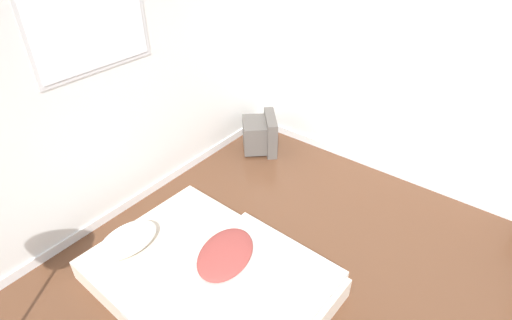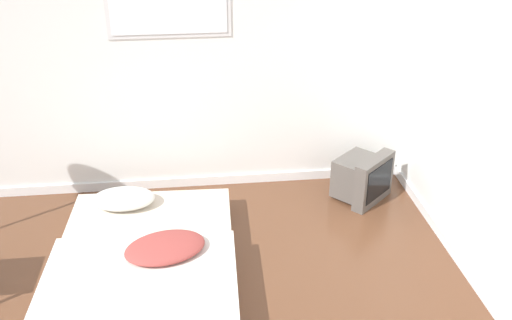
% 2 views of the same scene
% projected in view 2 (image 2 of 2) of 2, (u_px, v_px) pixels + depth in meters
% --- Properties ---
extents(wall_back, '(7.36, 0.08, 2.60)m').
position_uv_depth(wall_back, '(131.00, 55.00, 4.85)').
color(wall_back, white).
rests_on(wall_back, ground_plane).
extents(mattress_bed, '(1.38, 1.88, 0.34)m').
position_uv_depth(mattress_bed, '(144.00, 263.00, 4.19)').
color(mattress_bed, beige).
rests_on(mattress_bed, ground_plane).
extents(crt_tv, '(0.60, 0.59, 0.44)m').
position_uv_depth(crt_tv, '(362.00, 177.00, 5.16)').
color(crt_tv, '#56514C').
rests_on(crt_tv, ground_plane).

